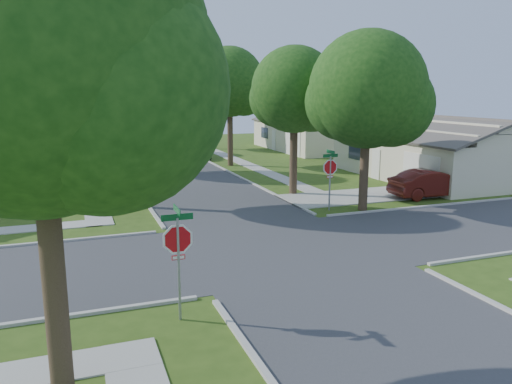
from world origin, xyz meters
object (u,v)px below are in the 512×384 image
at_px(tree_w_far, 95,94).
at_px(car_curb_east, 197,151).
at_px(stop_sign_sw, 178,244).
at_px(car_curb_west, 123,134).
at_px(tree_w_mid, 103,81).
at_px(stop_sign_ne, 330,170).
at_px(tree_e_near, 295,94).
at_px(house_ne_near, 432,155).
at_px(tree_e_far, 192,90).
at_px(tree_sw_corner, 39,62).
at_px(car_driveway, 432,184).
at_px(tree_ne_corner, 368,95).
at_px(tree_e_mid, 230,85).
at_px(tree_w_near, 120,84).
at_px(house_ne_far, 313,134).

bearing_deg(tree_w_far, car_curb_east, -45.68).
relative_size(stop_sign_sw, car_curb_west, 0.61).
distance_m(tree_w_mid, car_curb_west, 25.53).
bearing_deg(car_curb_east, stop_sign_ne, -90.45).
bearing_deg(tree_e_near, house_ne_near, 10.04).
distance_m(tree_w_far, house_ne_near, 31.17).
distance_m(tree_e_far, tree_sw_corner, 42.77).
distance_m(house_ne_near, car_driveway, 7.14).
height_order(tree_sw_corner, tree_ne_corner, tree_sw_corner).
bearing_deg(tree_e_far, car_curb_west, 117.12).
height_order(stop_sign_ne, tree_e_far, tree_e_far).
bearing_deg(tree_ne_corner, tree_e_far, 93.09).
height_order(tree_w_mid, tree_ne_corner, tree_w_mid).
xyz_separation_m(tree_e_far, car_curb_west, (-5.95, 11.63, -5.27)).
xyz_separation_m(tree_e_mid, tree_w_mid, (-9.40, 0.00, 0.24)).
relative_size(stop_sign_ne, car_curb_east, 0.76).
distance_m(tree_w_near, car_curb_east, 19.46).
xyz_separation_m(tree_sw_corner, car_curb_east, (10.64, 32.96, -5.59)).
distance_m(tree_w_near, tree_sw_corner, 16.24).
bearing_deg(car_curb_east, tree_w_mid, -152.17).
height_order(tree_e_far, tree_ne_corner, tree_e_far).
relative_size(tree_e_mid, car_curb_west, 1.89).
bearing_deg(house_ne_far, tree_e_mid, -144.58).
height_order(tree_w_near, tree_w_mid, tree_w_mid).
bearing_deg(tree_w_near, tree_w_mid, 89.98).
bearing_deg(house_ne_far, car_curb_east, -166.67).
bearing_deg(house_ne_far, tree_w_mid, -158.83).
relative_size(stop_sign_ne, tree_w_near, 0.33).
bearing_deg(tree_e_mid, tree_w_far, 125.90).
height_order(tree_e_near, tree_w_mid, tree_w_mid).
relative_size(tree_ne_corner, house_ne_near, 0.64).
distance_m(tree_ne_corner, car_curb_west, 42.39).
relative_size(tree_ne_corner, house_ne_far, 0.64).
distance_m(tree_e_near, tree_e_far, 25.00).
height_order(stop_sign_ne, tree_e_near, tree_e_near).
relative_size(tree_e_near, car_curb_east, 2.10).
bearing_deg(tree_w_far, tree_sw_corner, -93.89).
xyz_separation_m(tree_e_far, tree_w_near, (-9.40, -25.00, 0.14)).
relative_size(tree_e_near, house_ne_near, 0.61).
bearing_deg(house_ne_near, car_curb_east, 130.52).
relative_size(house_ne_near, house_ne_far, 1.00).
height_order(tree_sw_corner, car_driveway, tree_sw_corner).
relative_size(stop_sign_sw, tree_w_near, 0.33).
height_order(tree_e_far, car_driveway, tree_e_far).
bearing_deg(stop_sign_sw, tree_e_near, 55.41).
height_order(house_ne_far, car_curb_east, house_ne_far).
distance_m(tree_w_mid, car_curb_east, 10.95).
height_order(car_driveway, car_curb_east, car_driveway).
xyz_separation_m(tree_w_far, tree_sw_corner, (-2.78, -41.00, 0.76)).
bearing_deg(tree_w_mid, stop_sign_sw, -90.13).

